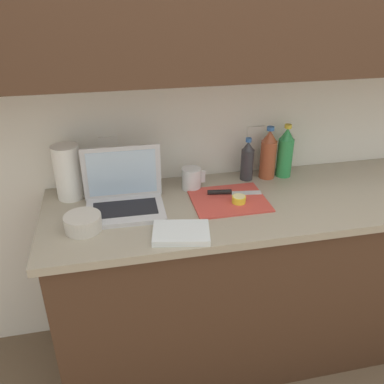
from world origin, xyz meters
name	(u,v)px	position (x,y,z in m)	size (l,w,h in m)	color
ground_plane	(252,340)	(0.00, 0.00, 0.00)	(12.00, 12.00, 0.00)	brown
wall_back	(258,38)	(0.00, 0.24, 1.56)	(5.20, 0.38, 2.60)	white
counter_unit	(263,274)	(0.02, 0.00, 0.46)	(1.99, 0.63, 0.90)	#472D1E
laptop	(124,195)	(-0.63, 0.06, 0.96)	(0.34, 0.25, 0.26)	silver
cutting_board	(229,200)	(-0.17, 0.02, 0.90)	(0.33, 0.28, 0.01)	#D1473D
knife	(225,192)	(-0.17, 0.07, 0.91)	(0.25, 0.06, 0.02)	silver
lemon_half_cut	(239,199)	(-0.14, -0.02, 0.92)	(0.06, 0.06, 0.03)	yellow
bottle_green_soda	(285,153)	(0.18, 0.22, 1.02)	(0.08, 0.08, 0.27)	#2D934C
bottle_oil_tall	(268,155)	(0.09, 0.22, 1.02)	(0.08, 0.08, 0.26)	#A34C2D
bottle_water_clear	(247,161)	(-0.02, 0.22, 0.99)	(0.06, 0.06, 0.22)	#333338
measuring_cup	(192,178)	(-0.31, 0.18, 0.95)	(0.11, 0.09, 0.10)	silver
bowl_white	(83,223)	(-0.81, -0.09, 0.93)	(0.15, 0.15, 0.06)	beige
paper_towel_roll	(68,172)	(-0.87, 0.21, 1.02)	(0.12, 0.12, 0.25)	white
dish_towel	(181,233)	(-0.43, -0.21, 0.91)	(0.22, 0.16, 0.02)	white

